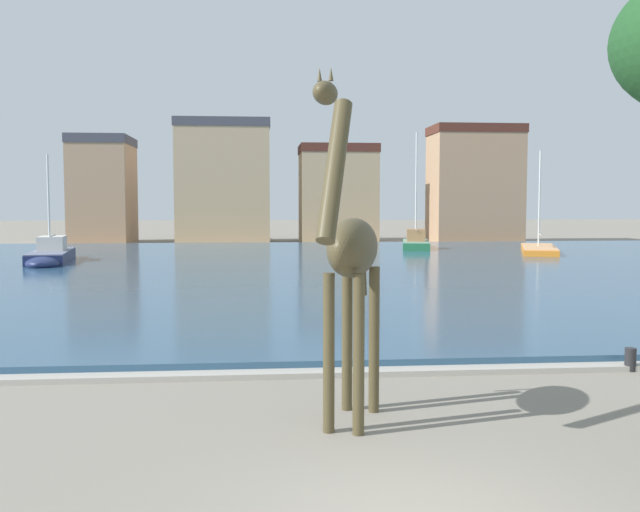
{
  "coord_description": "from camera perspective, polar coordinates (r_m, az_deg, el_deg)",
  "views": [
    {
      "loc": [
        -1.83,
        -7.63,
        3.59
      ],
      "look_at": [
        -0.13,
        11.12,
        2.2
      ],
      "focal_mm": 39.82,
      "sensor_mm": 36.0,
      "label": 1
    }
  ],
  "objects": [
    {
      "name": "townhouse_narrow_midrow",
      "position": [
        67.13,
        -7.77,
        5.96
      ],
      "size": [
        8.67,
        6.27,
        11.31
      ],
      "color": "tan",
      "rests_on": "ground"
    },
    {
      "name": "quay_edge_coping",
      "position": [
        15.04,
        1.99,
        -9.35
      ],
      "size": [
        91.3,
        0.5,
        0.12
      ],
      "primitive_type": "cube",
      "color": "#ADA89E",
      "rests_on": "ground"
    },
    {
      "name": "townhouse_corner_house",
      "position": [
        68.01,
        12.31,
        5.66
      ],
      "size": [
        8.23,
        5.28,
        10.8
      ],
      "color": "tan",
      "rests_on": "ground"
    },
    {
      "name": "sailboat_orange",
      "position": [
        51.53,
        17.12,
        0.45
      ],
      "size": [
        5.13,
        9.55,
        7.23
      ],
      "color": "orange",
      "rests_on": "ground"
    },
    {
      "name": "townhouse_tall_gabled",
      "position": [
        67.73,
        1.44,
        5.06
      ],
      "size": [
        7.29,
        5.58,
        9.14
      ],
      "color": "tan",
      "rests_on": "ground"
    },
    {
      "name": "townhouse_wide_warehouse",
      "position": [
        68.58,
        -17.04,
        5.12
      ],
      "size": [
        5.28,
        7.0,
        9.74
      ],
      "color": "tan",
      "rests_on": "ground"
    },
    {
      "name": "sailboat_navy",
      "position": [
        43.21,
        -20.87,
        -0.05
      ],
      "size": [
        3.06,
        8.17,
        6.39
      ],
      "color": "navy",
      "rests_on": "ground"
    },
    {
      "name": "mooring_bollard",
      "position": [
        16.77,
        23.68,
        -7.62
      ],
      "size": [
        0.24,
        0.24,
        0.5
      ],
      "primitive_type": "cylinder",
      "color": "#232326",
      "rests_on": "ground"
    },
    {
      "name": "harbor_water",
      "position": [
        38.25,
        -2.41,
        -0.97
      ],
      "size": [
        91.3,
        46.59,
        0.26
      ],
      "primitive_type": "cube",
      "color": "#2D5170",
      "rests_on": "ground"
    },
    {
      "name": "giraffe_statue",
      "position": [
        11.36,
        2.47,
        0.11
      ],
      "size": [
        1.55,
        3.02,
        5.44
      ],
      "color": "#4C4228",
      "rests_on": "ground"
    },
    {
      "name": "sailboat_green",
      "position": [
        53.62,
        7.69,
        0.98
      ],
      "size": [
        3.17,
        7.19,
        8.87
      ],
      "color": "#236B42",
      "rests_on": "ground"
    }
  ]
}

